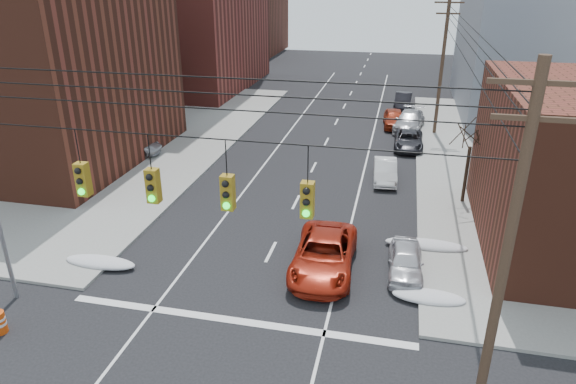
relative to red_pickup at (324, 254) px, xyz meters
The scene contains 21 objects.
sidewalk_nw 33.83m from the red_pickup, 151.67° to the left, with size 40.00×40.00×0.15m, color gray.
building_brick_near 27.71m from the red_pickup, 155.96° to the left, with size 20.00×16.00×13.00m, color #522518.
building_brick_far 69.50m from the red_pickup, 114.53° to the left, with size 22.00×18.00×12.00m, color #522518.
utility_pole_right 10.99m from the red_pickup, 54.21° to the right, with size 2.20×0.28×11.00m.
utility_pole_far 24.27m from the red_pickup, 76.03° to the left, with size 2.20×0.28×11.00m.
traffic_signals 10.55m from the red_pickup, 108.50° to the right, with size 17.00×0.42×2.02m.
bare_tree 11.43m from the red_pickup, 53.00° to the left, with size 2.09×2.20×4.93m.
snow_nw 10.37m from the red_pickup, 169.14° to the right, with size 3.50×1.08×0.42m, color silver.
snow_ne 4.89m from the red_pickup, 17.39° to the right, with size 3.00×1.08×0.42m, color silver.
snow_east_far 5.58m from the red_pickup, 33.35° to the left, with size 4.00×1.08×0.42m, color silver.
red_pickup is the anchor object (origin of this frame).
parked_car_a 3.67m from the red_pickup, ahead, with size 1.53×3.80×1.29m, color silver.
parked_car_b 11.88m from the red_pickup, 79.38° to the left, with size 1.43×4.09×1.35m, color silver.
parked_car_c 19.11m from the red_pickup, 79.04° to the left, with size 2.13×4.63×1.29m, color black.
parked_car_d 24.18m from the red_pickup, 81.36° to the left, with size 2.19×5.39×1.56m, color #A2A3A7.
parked_car_e 24.68m from the red_pickup, 84.60° to the left, with size 1.77×4.40×1.50m, color maroon.
parked_car_f 31.66m from the red_pickup, 84.56° to the left, with size 1.57×4.51×1.49m, color black.
lot_car_a 20.40m from the red_pickup, 149.09° to the left, with size 1.58×4.53×1.49m, color white.
lot_car_b 20.56m from the red_pickup, 143.03° to the left, with size 2.20×4.77×1.33m, color #ABABB0.
lot_car_c 23.69m from the red_pickup, 147.89° to the left, with size 1.86×4.58×1.33m, color black.
lot_car_d 26.05m from the red_pickup, 147.76° to the left, with size 1.87×4.65×1.59m, color #A2A2A6.
Camera 1 is at (5.59, -9.11, 12.65)m, focal length 32.00 mm.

